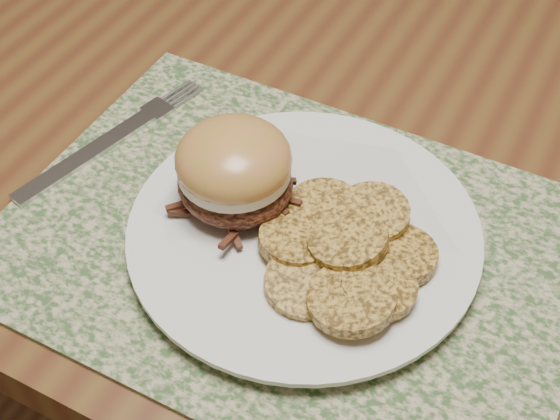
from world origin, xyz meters
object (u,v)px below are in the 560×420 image
at_px(dinner_plate, 304,234).
at_px(fork, 114,138).
at_px(pork_sandwich, 234,170).
at_px(dining_table, 423,139).

height_order(dinner_plate, fork, dinner_plate).
distance_m(dinner_plate, pork_sandwich, 0.07).
xyz_separation_m(dining_table, dinner_plate, (-0.02, -0.25, 0.09)).
bearing_deg(dinner_plate, fork, 172.48).
bearing_deg(fork, dinner_plate, 6.66).
distance_m(pork_sandwich, fork, 0.15).
relative_size(dining_table, fork, 7.28).
bearing_deg(dinner_plate, dining_table, 85.67).
height_order(dining_table, pork_sandwich, pork_sandwich).
height_order(pork_sandwich, fork, pork_sandwich).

